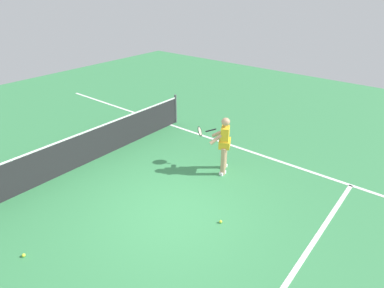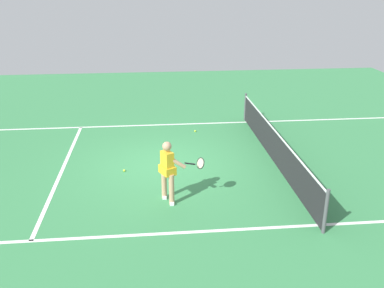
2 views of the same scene
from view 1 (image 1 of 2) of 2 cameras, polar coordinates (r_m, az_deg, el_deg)
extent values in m
plane|color=#38844C|center=(7.50, -3.47, -11.75)|extent=(26.46, 26.46, 0.00)
cube|color=white|center=(6.44, 16.93, -21.10)|extent=(7.26, 0.10, 0.01)
cube|color=white|center=(10.02, 10.54, -1.44)|extent=(0.10, 18.35, 0.01)
cylinder|color=#4C4C51|center=(11.78, -2.88, 6.13)|extent=(0.08, 0.08, 1.04)
cube|color=#232326|center=(9.50, -18.74, -1.04)|extent=(7.78, 0.02, 0.92)
cube|color=white|center=(9.30, -19.17, 1.57)|extent=(7.78, 0.02, 0.04)
cylinder|color=tan|center=(8.63, 5.45, -3.05)|extent=(0.13, 0.13, 0.78)
cylinder|color=tan|center=(8.94, 5.70, -1.92)|extent=(0.13, 0.13, 0.78)
cube|color=white|center=(8.81, 5.35, -5.03)|extent=(0.20, 0.10, 0.08)
cube|color=white|center=(9.12, 5.61, -3.85)|extent=(0.20, 0.10, 0.08)
cube|color=gold|center=(8.49, 5.77, 1.36)|extent=(0.38, 0.33, 0.52)
cube|color=gold|center=(8.58, 5.71, 0.15)|extent=(0.48, 0.43, 0.20)
sphere|color=tan|center=(8.33, 5.89, 3.84)|extent=(0.22, 0.22, 0.22)
cylinder|color=tan|center=(8.36, 4.64, 1.14)|extent=(0.43, 0.36, 0.37)
cylinder|color=tan|center=(8.63, 4.89, 1.98)|extent=(0.11, 0.48, 0.37)
cylinder|color=black|center=(8.85, 3.29, 2.40)|extent=(0.17, 0.28, 0.14)
torus|color=black|center=(8.91, 1.38, 2.21)|extent=(0.31, 0.24, 0.28)
cylinder|color=beige|center=(8.91, 1.38, 2.21)|extent=(0.25, 0.19, 0.23)
sphere|color=#D1E533|center=(7.21, -27.27, -16.84)|extent=(0.07, 0.07, 0.07)
sphere|color=#D1E533|center=(7.21, 5.01, -13.32)|extent=(0.07, 0.07, 0.07)
camera|label=2|loc=(16.17, 28.22, 25.52)|focal=39.90mm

